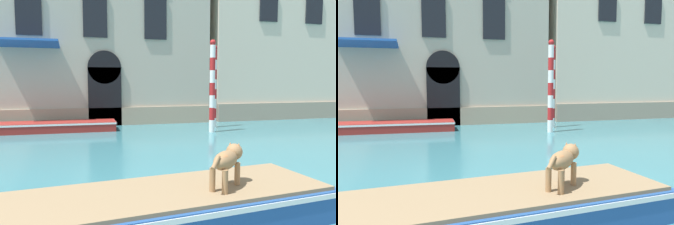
# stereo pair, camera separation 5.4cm
# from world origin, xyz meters

# --- Properties ---
(boat_foreground) EXTENTS (7.92, 2.49, 0.59)m
(boat_foreground) POSITION_xyz_m (3.06, 4.10, 0.31)
(boat_foreground) COLOR #234C8C
(boat_foreground) RESTS_ON ground_plane
(dog_on_deck) EXTENTS (0.80, 0.75, 0.67)m
(dog_on_deck) POSITION_xyz_m (5.20, 4.11, 1.03)
(dog_on_deck) COLOR #997047
(dog_on_deck) RESTS_ON boat_foreground
(boat_moored_near_palazzo) EXTENTS (6.89, 1.56, 0.44)m
(boat_moored_near_palazzo) POSITION_xyz_m (1.14, 14.92, 0.23)
(boat_moored_near_palazzo) COLOR maroon
(boat_moored_near_palazzo) RESTS_ON ground_plane
(mooring_pole_0) EXTENTS (0.25, 0.25, 4.07)m
(mooring_pole_0) POSITION_xyz_m (8.64, 12.89, 2.06)
(mooring_pole_0) COLOR white
(mooring_pole_0) RESTS_ON ground_plane
(mooring_pole_2) EXTENTS (0.27, 0.27, 4.01)m
(mooring_pole_2) POSITION_xyz_m (9.31, 14.26, 2.03)
(mooring_pole_2) COLOR white
(mooring_pole_2) RESTS_ON ground_plane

